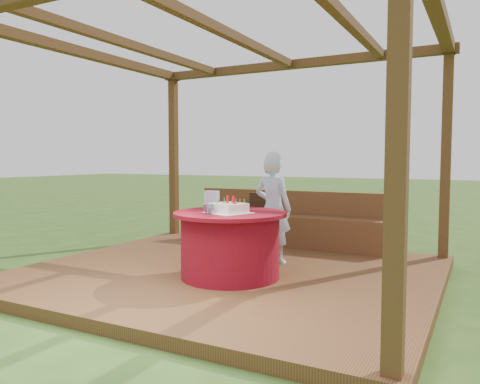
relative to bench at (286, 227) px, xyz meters
The scene contains 10 objects.
ground 1.76m from the bench, 90.00° to the right, with size 60.00×60.00×0.00m, color #2F521B.
deck 1.75m from the bench, 90.00° to the right, with size 4.50×4.00×0.12m, color brown.
pergola 2.65m from the bench, 90.00° to the right, with size 4.50×4.00×2.72m.
bench is the anchor object (origin of this frame).
table 2.05m from the bench, 84.95° to the right, with size 1.21×1.21×0.71m.
chair 1.01m from the bench, 85.65° to the right, with size 0.47×0.47×0.84m.
elderly_woman 1.25m from the bench, 75.96° to the right, with size 0.51×0.36×1.36m.
birthday_cake 2.20m from the bench, 84.23° to the right, with size 0.51×0.51×0.18m.
gift_bag 2.01m from the bench, 93.26° to the right, with size 0.15×0.09×0.21m, color #CD84B5.
drinking_glass 2.36m from the bench, 88.21° to the right, with size 0.10×0.10×0.10m, color white.
Camera 1 is at (2.58, -4.67, 1.39)m, focal length 35.00 mm.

